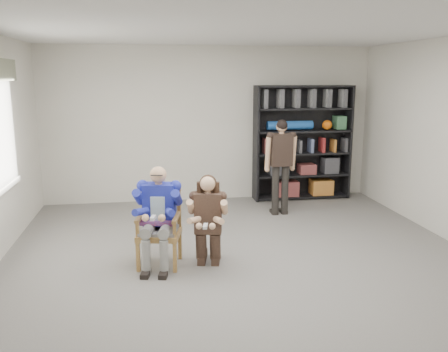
{
  "coord_description": "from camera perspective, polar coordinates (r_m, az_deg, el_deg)",
  "views": [
    {
      "loc": [
        -1.11,
        -5.08,
        2.27
      ],
      "look_at": [
        -0.2,
        0.6,
        1.05
      ],
      "focal_mm": 38.0,
      "sensor_mm": 36.0,
      "label": 1
    }
  ],
  "objects": [
    {
      "name": "room_shell",
      "position": [
        5.27,
        3.18,
        2.45
      ],
      "size": [
        6.0,
        7.0,
        2.8
      ],
      "primitive_type": null,
      "color": "beige",
      "rests_on": "ground"
    },
    {
      "name": "floor",
      "position": [
        5.68,
        3.01,
        -11.62
      ],
      "size": [
        6.0,
        7.0,
        0.01
      ],
      "primitive_type": "cube",
      "color": "slate",
      "rests_on": "ground"
    },
    {
      "name": "armchair",
      "position": [
        5.79,
        -7.83,
        -6.21
      ],
      "size": [
        0.65,
        0.63,
        0.95
      ],
      "primitive_type": null,
      "rotation": [
        0.0,
        0.0,
        -0.21
      ],
      "color": "olive",
      "rests_on": "floor"
    },
    {
      "name": "seated_man",
      "position": [
        5.75,
        -7.87,
        -4.86
      ],
      "size": [
        0.67,
        0.83,
        1.23
      ],
      "primitive_type": null,
      "rotation": [
        0.0,
        0.0,
        -0.21
      ],
      "color": "navy",
      "rests_on": "floor"
    },
    {
      "name": "kneeling_woman",
      "position": [
        5.69,
        -1.95,
        -5.48
      ],
      "size": [
        0.62,
        0.84,
        1.13
      ],
      "primitive_type": null,
      "rotation": [
        0.0,
        0.0,
        -0.21
      ],
      "color": "#33241C",
      "rests_on": "floor"
    },
    {
      "name": "bookshelf",
      "position": [
        8.91,
        9.41,
        3.95
      ],
      "size": [
        1.8,
        0.38,
        2.1
      ],
      "primitive_type": null,
      "color": "black",
      "rests_on": "floor"
    },
    {
      "name": "standing_man",
      "position": [
        7.82,
        6.84,
        1.01
      ],
      "size": [
        0.5,
        0.3,
        1.59
      ],
      "primitive_type": null,
      "rotation": [
        0.0,
        0.0,
        0.05
      ],
      "color": "black",
      "rests_on": "floor"
    }
  ]
}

